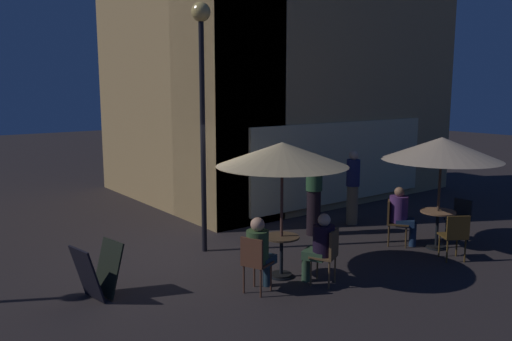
{
  "coord_description": "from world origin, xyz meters",
  "views": [
    {
      "loc": [
        -4.75,
        -7.97,
        3.19
      ],
      "look_at": [
        1.46,
        0.2,
        1.53
      ],
      "focal_mm": 36.08,
      "sensor_mm": 36.0,
      "label": 1
    }
  ],
  "objects_px": {
    "patron_standing_3": "(314,194)",
    "patio_umbrella_0": "(442,149)",
    "cafe_chair_1": "(393,218)",
    "patron_seated_0": "(401,212)",
    "cafe_chair_3": "(255,260)",
    "patron_seated_2": "(320,244)",
    "cafe_table_1": "(281,250)",
    "cafe_chair_0": "(460,216)",
    "street_lamp_near_corner": "(202,75)",
    "patron_seated_1": "(259,249)",
    "patron_standing_4": "(353,187)",
    "menu_sandwich_board": "(98,271)",
    "cafe_chair_4": "(329,252)",
    "cafe_table_0": "(437,222)",
    "cafe_chair_2": "(455,233)",
    "patio_umbrella_1": "(282,155)"
  },
  "relations": [
    {
      "from": "cafe_chair_4",
      "to": "street_lamp_near_corner",
      "type": "bearing_deg",
      "value": -12.73
    },
    {
      "from": "patron_seated_2",
      "to": "cafe_table_0",
      "type": "bearing_deg",
      "value": -117.23
    },
    {
      "from": "street_lamp_near_corner",
      "to": "cafe_table_1",
      "type": "bearing_deg",
      "value": -81.53
    },
    {
      "from": "cafe_table_0",
      "to": "cafe_table_1",
      "type": "xyz_separation_m",
      "value": [
        -3.5,
        0.67,
        -0.06
      ]
    },
    {
      "from": "patron_standing_4",
      "to": "patron_seated_1",
      "type": "bearing_deg",
      "value": -170.64
    },
    {
      "from": "cafe_chair_2",
      "to": "menu_sandwich_board",
      "type": "bearing_deg",
      "value": 101.54
    },
    {
      "from": "patron_standing_4",
      "to": "patio_umbrella_0",
      "type": "bearing_deg",
      "value": -105.7
    },
    {
      "from": "cafe_chair_4",
      "to": "patron_standing_4",
      "type": "relative_size",
      "value": 0.53
    },
    {
      "from": "patron_seated_0",
      "to": "patron_standing_4",
      "type": "bearing_deg",
      "value": 128.27
    },
    {
      "from": "cafe_chair_4",
      "to": "patron_seated_2",
      "type": "bearing_deg",
      "value": 0.0
    },
    {
      "from": "cafe_chair_3",
      "to": "menu_sandwich_board",
      "type": "bearing_deg",
      "value": 125.8
    },
    {
      "from": "cafe_table_1",
      "to": "patron_standing_3",
      "type": "relative_size",
      "value": 0.4
    },
    {
      "from": "patron_seated_2",
      "to": "patron_standing_3",
      "type": "distance_m",
      "value": 2.87
    },
    {
      "from": "cafe_chair_4",
      "to": "patron_standing_4",
      "type": "xyz_separation_m",
      "value": [
        3.17,
        2.37,
        0.33
      ]
    },
    {
      "from": "cafe_chair_3",
      "to": "patio_umbrella_0",
      "type": "bearing_deg",
      "value": -25.71
    },
    {
      "from": "cafe_table_1",
      "to": "cafe_chair_0",
      "type": "xyz_separation_m",
      "value": [
        4.32,
        -0.66,
        0.07
      ]
    },
    {
      "from": "cafe_table_1",
      "to": "patron_seated_1",
      "type": "bearing_deg",
      "value": -159.07
    },
    {
      "from": "patron_seated_1",
      "to": "menu_sandwich_board",
      "type": "bearing_deg",
      "value": 128.4
    },
    {
      "from": "cafe_chair_3",
      "to": "patron_standing_3",
      "type": "distance_m",
      "value": 3.53
    },
    {
      "from": "street_lamp_near_corner",
      "to": "patio_umbrella_1",
      "type": "height_order",
      "value": "street_lamp_near_corner"
    },
    {
      "from": "patron_seated_1",
      "to": "patron_standing_4",
      "type": "bearing_deg",
      "value": 3.16
    },
    {
      "from": "cafe_chair_2",
      "to": "patron_standing_4",
      "type": "bearing_deg",
      "value": 24.15
    },
    {
      "from": "cafe_table_0",
      "to": "cafe_chair_4",
      "type": "bearing_deg",
      "value": -178.56
    },
    {
      "from": "menu_sandwich_board",
      "to": "cafe_chair_4",
      "type": "xyz_separation_m",
      "value": [
        3.17,
        -1.75,
        0.13
      ]
    },
    {
      "from": "cafe_table_1",
      "to": "cafe_chair_2",
      "type": "xyz_separation_m",
      "value": [
        3.08,
        -1.32,
        0.06
      ]
    },
    {
      "from": "cafe_chair_1",
      "to": "patron_standing_4",
      "type": "relative_size",
      "value": 0.53
    },
    {
      "from": "cafe_chair_0",
      "to": "cafe_chair_2",
      "type": "bearing_deg",
      "value": 27.56
    },
    {
      "from": "cafe_chair_0",
      "to": "patron_seated_1",
      "type": "relative_size",
      "value": 0.73
    },
    {
      "from": "patio_umbrella_0",
      "to": "cafe_chair_2",
      "type": "distance_m",
      "value": 1.66
    },
    {
      "from": "cafe_chair_2",
      "to": "patron_standing_4",
      "type": "height_order",
      "value": "patron_standing_4"
    },
    {
      "from": "cafe_table_1",
      "to": "patron_standing_3",
      "type": "distance_m",
      "value": 2.71
    },
    {
      "from": "cafe_table_0",
      "to": "cafe_chair_1",
      "type": "bearing_deg",
      "value": 126.74
    },
    {
      "from": "menu_sandwich_board",
      "to": "cafe_table_0",
      "type": "bearing_deg",
      "value": -25.2
    },
    {
      "from": "menu_sandwich_board",
      "to": "cafe_chair_0",
      "type": "height_order",
      "value": "cafe_chair_0"
    },
    {
      "from": "cafe_table_1",
      "to": "cafe_chair_3",
      "type": "relative_size",
      "value": 0.78
    },
    {
      "from": "patron_seated_0",
      "to": "cafe_chair_2",
      "type": "bearing_deg",
      "value": -36.95
    },
    {
      "from": "menu_sandwich_board",
      "to": "cafe_chair_3",
      "type": "relative_size",
      "value": 0.92
    },
    {
      "from": "cafe_chair_2",
      "to": "patron_standing_4",
      "type": "xyz_separation_m",
      "value": [
        0.47,
        2.95,
        0.36
      ]
    },
    {
      "from": "patron_seated_2",
      "to": "street_lamp_near_corner",
      "type": "bearing_deg",
      "value": -13.38
    },
    {
      "from": "cafe_table_1",
      "to": "patron_seated_1",
      "type": "distance_m",
      "value": 0.75
    },
    {
      "from": "patron_standing_3",
      "to": "patio_umbrella_0",
      "type": "bearing_deg",
      "value": -99.93
    },
    {
      "from": "street_lamp_near_corner",
      "to": "cafe_chair_4",
      "type": "bearing_deg",
      "value": -76.33
    },
    {
      "from": "cafe_chair_1",
      "to": "patron_seated_1",
      "type": "xyz_separation_m",
      "value": [
        -3.67,
        -0.27,
        0.13
      ]
    },
    {
      "from": "cafe_chair_1",
      "to": "patron_seated_0",
      "type": "bearing_deg",
      "value": 0.0
    },
    {
      "from": "street_lamp_near_corner",
      "to": "cafe_table_1",
      "type": "relative_size",
      "value": 6.59
    },
    {
      "from": "cafe_table_0",
      "to": "street_lamp_near_corner",
      "type": "bearing_deg",
      "value": 145.01
    },
    {
      "from": "street_lamp_near_corner",
      "to": "patron_standing_3",
      "type": "height_order",
      "value": "street_lamp_near_corner"
    },
    {
      "from": "cafe_chair_3",
      "to": "cafe_chair_4",
      "type": "bearing_deg",
      "value": -41.49
    },
    {
      "from": "patio_umbrella_1",
      "to": "cafe_chair_2",
      "type": "height_order",
      "value": "patio_umbrella_1"
    },
    {
      "from": "cafe_chair_1",
      "to": "cafe_chair_3",
      "type": "relative_size",
      "value": 1.01
    }
  ]
}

